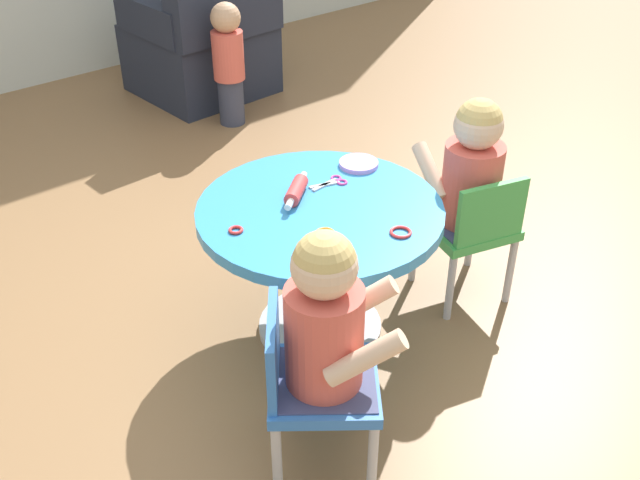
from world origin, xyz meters
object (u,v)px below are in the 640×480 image
child_chair_right (471,228)px  toddler_standing (228,61)px  rolling_pin (296,190)px  seated_child_right (472,168)px  craft_table (320,242)px  child_chair_left (311,382)px  armchair_dark (204,43)px  craft_scissors (333,182)px  seated_child_left (326,318)px

child_chair_right → toddler_standing: (0.22, 1.88, 0.05)m
child_chair_right → rolling_pin: rolling_pin is taller
seated_child_right → rolling_pin: size_ratio=2.61×
craft_table → child_chair_left: bearing=-132.2°
child_chair_right → seated_child_right: (0.01, 0.04, 0.23)m
armchair_dark → craft_scissors: (-0.77, -2.05, 0.21)m
craft_table → seated_child_left: (-0.36, -0.46, 0.15)m
child_chair_left → child_chair_right: 0.97m
craft_table → toddler_standing: bearing=65.5°
seated_child_left → armchair_dark: (1.26, 2.61, -0.22)m
rolling_pin → craft_scissors: bearing=-2.0°
toddler_standing → craft_scissors: size_ratio=4.87×
child_chair_left → seated_child_right: seated_child_right is taller
armchair_dark → craft_scissors: armchair_dark is taller
child_chair_right → armchair_dark: bearing=81.5°
craft_table → craft_scissors: bearing=34.9°
craft_table → seated_child_right: (0.56, -0.16, 0.15)m
craft_table → seated_child_right: seated_child_right is taller
child_chair_right → toddler_standing: bearing=83.4°
child_chair_left → seated_child_right: bearing=16.1°
child_chair_right → child_chair_left: bearing=-165.9°
child_chair_left → child_chair_right: size_ratio=1.00×
seated_child_right → toddler_standing: seated_child_right is taller
child_chair_left → craft_scissors: bearing=45.0°
armchair_dark → toddler_standing: bearing=-106.1°
seated_child_right → armchair_dark: (0.34, 2.30, -0.22)m
child_chair_left → craft_scissors: 0.78m
toddler_standing → rolling_pin: bearing=-116.4°
rolling_pin → child_chair_left: bearing=-125.1°
rolling_pin → craft_table: bearing=-79.3°
armchair_dark → toddler_standing: (-0.13, -0.46, 0.05)m
child_chair_left → rolling_pin: 0.69m
toddler_standing → rolling_pin: 1.78m
craft_table → craft_scissors: size_ratio=5.86×
craft_table → craft_scissors: craft_scissors is taller
child_chair_right → seated_child_right: 0.23m
seated_child_right → armchair_dark: bearing=81.7°
seated_child_left → toddler_standing: bearing=62.2°
child_chair_left → seated_child_left: bearing=-38.8°
seated_child_right → rolling_pin: 0.64m
seated_child_right → craft_scissors: 0.50m
craft_table → child_chair_right: 0.59m
craft_table → armchair_dark: 2.33m
toddler_standing → rolling_pin: toddler_standing is taller
craft_scissors → craft_table: bearing=-145.1°
craft_table → child_chair_right: bearing=-19.6°
craft_table → toddler_standing: toddler_standing is taller
seated_child_left → child_chair_right: seated_child_left is taller
child_chair_left → craft_scissors: size_ratio=3.88×
craft_table → seated_child_left: 0.60m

